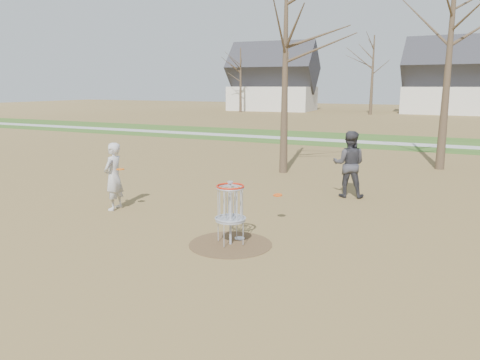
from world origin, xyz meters
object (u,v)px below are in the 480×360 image
Objects in this scene: player_standing at (114,176)px; player_throwing at (349,164)px; disc_golf_basket at (230,203)px; disc_grounded at (240,238)px.

player_throwing is at bearing 120.51° from player_standing.
player_standing is at bearing 163.95° from disc_golf_basket.
player_standing is at bearing 29.22° from player_throwing.
player_throwing is 5.66m from disc_golf_basket.
disc_grounded is 0.16× the size of disc_golf_basket.
disc_golf_basket is at bearing -92.91° from disc_grounded.
player_throwing is 1.50× the size of disc_golf_basket.
disc_grounded is at bearing 71.33° from player_standing.
player_standing is 1.37× the size of disc_golf_basket.
disc_golf_basket is at bearing 66.03° from player_standing.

